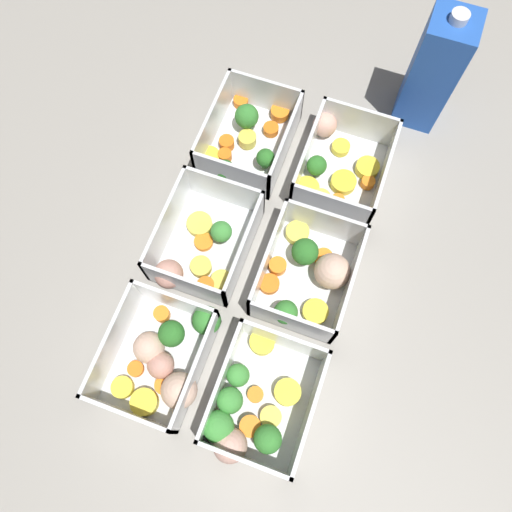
# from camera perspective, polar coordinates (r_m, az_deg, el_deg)

# --- Properties ---
(ground_plane) EXTENTS (4.00, 4.00, 0.00)m
(ground_plane) POSITION_cam_1_polar(r_m,az_deg,el_deg) (0.73, 0.00, -0.64)
(ground_plane) COLOR gray
(container_near_left) EXTENTS (0.17, 0.13, 0.07)m
(container_near_left) POSITION_cam_1_polar(r_m,az_deg,el_deg) (0.79, -1.00, 13.40)
(container_near_left) COLOR white
(container_near_left) RESTS_ON ground_plane
(container_near_center) EXTENTS (0.17, 0.12, 0.07)m
(container_near_center) POSITION_cam_1_polar(r_m,az_deg,el_deg) (0.71, -6.27, 1.09)
(container_near_center) COLOR white
(container_near_center) RESTS_ON ground_plane
(container_near_right) EXTENTS (0.17, 0.14, 0.07)m
(container_near_right) POSITION_cam_1_polar(r_m,az_deg,el_deg) (0.68, -10.45, -11.46)
(container_near_right) COLOR white
(container_near_right) RESTS_ON ground_plane
(container_far_left) EXTENTS (0.18, 0.14, 0.07)m
(container_far_left) POSITION_cam_1_polar(r_m,az_deg,el_deg) (0.78, 9.46, 10.19)
(container_far_left) COLOR white
(container_far_left) RESTS_ON ground_plane
(container_far_center) EXTENTS (0.16, 0.13, 0.07)m
(container_far_center) POSITION_cam_1_polar(r_m,az_deg,el_deg) (0.70, 6.23, -1.91)
(container_far_center) COLOR white
(container_far_center) RESTS_ON ground_plane
(container_far_right) EXTENTS (0.18, 0.12, 0.07)m
(container_far_right) POSITION_cam_1_polar(r_m,az_deg,el_deg) (0.66, -0.45, -17.03)
(container_far_right) COLOR white
(container_far_right) RESTS_ON ground_plane
(juice_carton) EXTENTS (0.07, 0.07, 0.20)m
(juice_carton) POSITION_cam_1_polar(r_m,az_deg,el_deg) (0.81, 19.58, 19.25)
(juice_carton) COLOR blue
(juice_carton) RESTS_ON ground_plane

